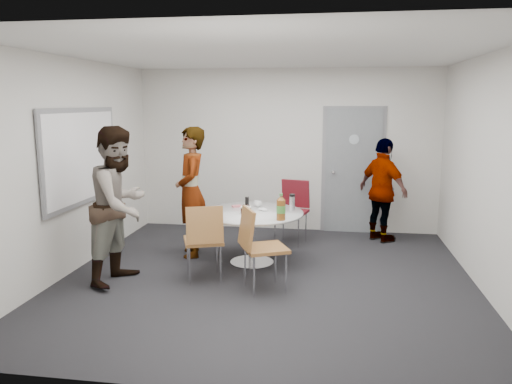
% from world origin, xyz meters
% --- Properties ---
extents(floor, '(5.00, 5.00, 0.00)m').
position_xyz_m(floor, '(0.00, 0.00, 0.00)').
color(floor, black).
rests_on(floor, ground).
extents(ceiling, '(5.00, 5.00, 0.00)m').
position_xyz_m(ceiling, '(0.00, 0.00, 2.70)').
color(ceiling, silver).
rests_on(ceiling, wall_back).
extents(wall_back, '(5.00, 0.00, 5.00)m').
position_xyz_m(wall_back, '(0.00, 2.50, 1.35)').
color(wall_back, silver).
rests_on(wall_back, floor).
extents(wall_left, '(0.00, 5.00, 5.00)m').
position_xyz_m(wall_left, '(-2.50, 0.00, 1.35)').
color(wall_left, silver).
rests_on(wall_left, floor).
extents(wall_right, '(0.00, 5.00, 5.00)m').
position_xyz_m(wall_right, '(2.50, 0.00, 1.35)').
color(wall_right, silver).
rests_on(wall_right, floor).
extents(wall_front, '(5.00, 0.00, 5.00)m').
position_xyz_m(wall_front, '(0.00, -2.50, 1.35)').
color(wall_front, silver).
rests_on(wall_front, floor).
extents(door, '(1.02, 0.17, 2.12)m').
position_xyz_m(door, '(1.10, 2.48, 1.03)').
color(door, slate).
rests_on(door, wall_back).
extents(whiteboard, '(0.04, 1.90, 1.25)m').
position_xyz_m(whiteboard, '(-2.46, 0.20, 1.45)').
color(whiteboard, gray).
rests_on(whiteboard, wall_left).
extents(table, '(1.37, 1.37, 1.04)m').
position_xyz_m(table, '(-0.24, 0.54, 0.62)').
color(table, silver).
rests_on(table, floor).
extents(chair_near_left, '(0.59, 0.62, 0.95)m').
position_xyz_m(chair_near_left, '(-0.73, -0.23, 0.58)').
color(chair_near_left, brown).
rests_on(chair_near_left, floor).
extents(chair_near_right, '(0.65, 0.62, 0.97)m').
position_xyz_m(chair_near_right, '(-0.06, -0.42, 0.60)').
color(chair_near_right, brown).
rests_on(chair_near_right, floor).
extents(chair_far, '(0.56, 0.59, 0.96)m').
position_xyz_m(chair_far, '(0.18, 1.69, 0.59)').
color(chair_far, maroon).
rests_on(chair_far, floor).
extents(person_main, '(0.62, 0.77, 1.82)m').
position_xyz_m(person_main, '(-1.18, 0.81, 0.91)').
color(person_main, '#A5C6EA').
rests_on(person_main, floor).
extents(person_left, '(0.88, 1.04, 1.88)m').
position_xyz_m(person_left, '(-1.72, -0.33, 0.94)').
color(person_left, white).
rests_on(person_left, floor).
extents(person_right, '(0.91, 0.97, 1.61)m').
position_xyz_m(person_right, '(1.54, 1.95, 0.81)').
color(person_right, black).
rests_on(person_right, floor).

